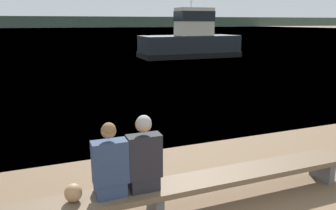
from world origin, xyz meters
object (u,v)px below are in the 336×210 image
at_px(bench_main, 155,192).
at_px(tugboat_red, 190,42).
at_px(person_left, 110,165).
at_px(shopping_bag, 73,193).
at_px(person_right, 144,158).

bearing_deg(bench_main, tugboat_red, 63.78).
distance_m(bench_main, person_left, 0.80).
bearing_deg(tugboat_red, person_left, 152.50).
bearing_deg(bench_main, shopping_bag, 178.53).
height_order(shopping_bag, tugboat_red, tugboat_red).
bearing_deg(bench_main, person_right, -179.75).
distance_m(bench_main, person_right, 0.57).
relative_size(person_left, person_right, 0.96).
height_order(bench_main, person_right, person_right).
relative_size(shopping_bag, tugboat_red, 0.03).
bearing_deg(person_left, person_right, -0.24).
height_order(person_left, shopping_bag, person_left).
relative_size(person_left, shopping_bag, 4.19).
bearing_deg(person_right, bench_main, 0.25).
xyz_separation_m(bench_main, shopping_bag, (-1.09, 0.03, 0.20)).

